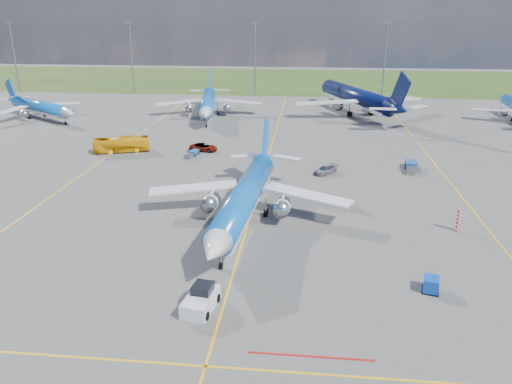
# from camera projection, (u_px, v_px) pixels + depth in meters

# --- Properties ---
(ground) EXTENTS (400.00, 400.00, 0.00)m
(ground) POSITION_uv_depth(u_px,v_px,m) (240.00, 250.00, 56.83)
(ground) COLOR #525250
(ground) RESTS_ON ground
(grass_strip) EXTENTS (400.00, 80.00, 0.01)m
(grass_strip) POSITION_uv_depth(u_px,v_px,m) (291.00, 80.00, 197.10)
(grass_strip) COLOR #2D4719
(grass_strip) RESTS_ON ground
(taxiway_lines) EXTENTS (60.25, 160.00, 0.02)m
(taxiway_lines) POSITION_uv_depth(u_px,v_px,m) (264.00, 175.00, 82.72)
(taxiway_lines) COLOR #F2AE15
(taxiway_lines) RESTS_ON ground
(floodlight_masts) EXTENTS (202.20, 0.50, 22.70)m
(floodlight_masts) POSITION_uv_depth(u_px,v_px,m) (319.00, 56.00, 154.44)
(floodlight_masts) COLOR slate
(floodlight_masts) RESTS_ON ground
(warning_post) EXTENTS (0.50, 0.50, 3.00)m
(warning_post) POSITION_uv_depth(u_px,v_px,m) (458.00, 219.00, 61.26)
(warning_post) COLOR red
(warning_post) RESTS_ON ground
(bg_jet_nw) EXTENTS (41.80, 39.53, 8.73)m
(bg_jet_nw) POSITION_uv_depth(u_px,v_px,m) (42.00, 119.00, 126.18)
(bg_jet_nw) COLOR blue
(bg_jet_nw) RESTS_ON ground
(bg_jet_nnw) EXTENTS (35.83, 43.55, 10.28)m
(bg_jet_nnw) POSITION_uv_depth(u_px,v_px,m) (208.00, 117.00, 128.97)
(bg_jet_nnw) COLOR blue
(bg_jet_nnw) RESTS_ON ground
(bg_jet_n) EXTENTS (53.04, 59.59, 12.89)m
(bg_jet_n) POSITION_uv_depth(u_px,v_px,m) (355.00, 113.00, 132.92)
(bg_jet_n) COLOR #07103D
(bg_jet_n) RESTS_ON ground
(main_airliner) EXTENTS (31.76, 40.12, 9.97)m
(main_airliner) POSITION_uv_depth(u_px,v_px,m) (245.00, 222.00, 64.28)
(main_airliner) COLOR blue
(main_airliner) RESTS_ON ground
(pushback_tug) EXTENTS (3.03, 6.46, 2.15)m
(pushback_tug) POSITION_uv_depth(u_px,v_px,m) (201.00, 300.00, 45.36)
(pushback_tug) COLOR silver
(pushback_tug) RESTS_ON ground
(uld_container) EXTENTS (1.78, 2.05, 1.42)m
(uld_container) POSITION_uv_depth(u_px,v_px,m) (431.00, 284.00, 48.20)
(uld_container) COLOR #0C42B5
(uld_container) RESTS_ON ground
(apron_bus) EXTENTS (10.88, 5.82, 2.97)m
(apron_bus) POSITION_uv_depth(u_px,v_px,m) (121.00, 145.00, 95.83)
(apron_bus) COLOR #F2AC0E
(apron_bus) RESTS_ON ground
(service_car_a) EXTENTS (2.92, 4.04, 1.28)m
(service_car_a) POSITION_uv_depth(u_px,v_px,m) (118.00, 146.00, 97.93)
(service_car_a) COLOR #999999
(service_car_a) RESTS_ON ground
(service_car_b) EXTENTS (5.69, 3.13, 1.51)m
(service_car_b) POSITION_uv_depth(u_px,v_px,m) (204.00, 147.00, 96.75)
(service_car_b) COLOR #999999
(service_car_b) RESTS_ON ground
(service_car_c) EXTENTS (4.49, 4.69, 1.34)m
(service_car_c) POSITION_uv_depth(u_px,v_px,m) (325.00, 170.00, 83.25)
(service_car_c) COLOR #999999
(service_car_c) RESTS_ON ground
(baggage_tug_w) EXTENTS (2.42, 5.74, 1.25)m
(baggage_tug_w) POSITION_uv_depth(u_px,v_px,m) (411.00, 167.00, 85.08)
(baggage_tug_w) COLOR #1B4AA6
(baggage_tug_w) RESTS_ON ground
(baggage_tug_c) EXTENTS (1.98, 4.39, 0.95)m
(baggage_tug_c) POSITION_uv_depth(u_px,v_px,m) (192.00, 154.00, 93.38)
(baggage_tug_c) COLOR #195099
(baggage_tug_c) RESTS_ON ground
(baggage_tug_e) EXTENTS (1.70, 4.98, 1.10)m
(baggage_tug_e) POSITION_uv_depth(u_px,v_px,m) (413.00, 166.00, 85.93)
(baggage_tug_e) COLOR navy
(baggage_tug_e) RESTS_ON ground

